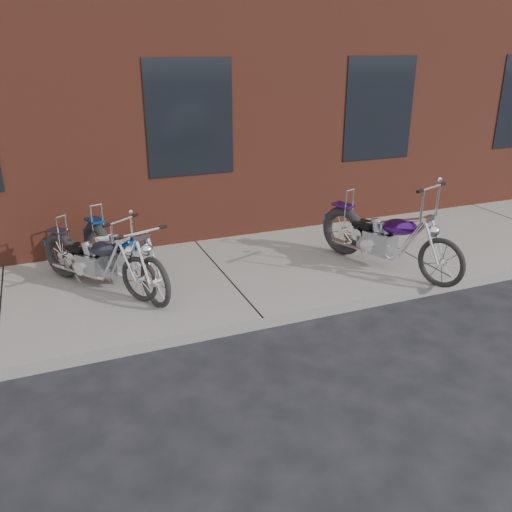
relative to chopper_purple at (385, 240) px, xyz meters
name	(u,v)px	position (x,y,z in m)	size (l,w,h in m)	color
ground	(263,329)	(-2.29, -0.82, -0.59)	(120.00, 120.00, 0.00)	black
sidewalk	(224,278)	(-2.29, 0.68, -0.52)	(22.00, 3.00, 0.15)	gray
building_brick	(126,10)	(-2.29, 7.18, 3.41)	(22.00, 10.00, 8.00)	brown
chopper_purple	(385,240)	(0.00, 0.00, 0.00)	(0.99, 2.33, 1.37)	black
chopper_blue	(122,257)	(-3.70, 0.82, -0.02)	(0.90, 2.24, 1.01)	black
chopper_third	(96,261)	(-4.04, 0.89, -0.06)	(1.33, 1.78, 1.08)	black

